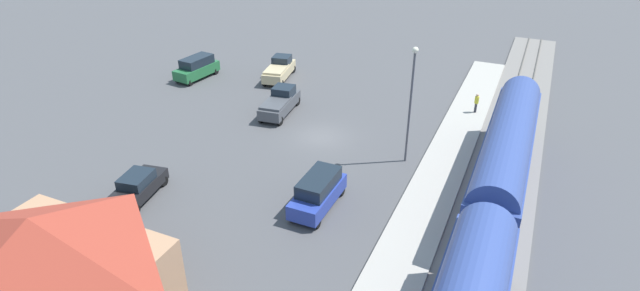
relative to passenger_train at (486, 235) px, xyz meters
The scene contains 12 objects.
ground_plane 18.18m from the passenger_train, 38.76° to the right, with size 200.00×200.00×0.00m, color #4C4C4F.
railway_track 11.58m from the passenger_train, 90.01° to the right, with size 4.80×70.00×0.30m.
platform 12.23m from the passenger_train, 70.42° to the right, with size 3.20×46.00×0.30m.
passenger_train is the anchor object (origin of this frame).
station_building 20.97m from the passenger_train, 30.87° to the left, with size 10.22×8.36×5.72m.
pedestrian_on_platform 20.78m from the passenger_train, 80.55° to the right, with size 0.36×0.36×1.71m.
suv_blue 10.69m from the passenger_train, 13.20° to the right, with size 2.01×4.92×2.22m.
sedan_black 21.47m from the passenger_train, ahead, with size 2.56×4.74×1.74m.
suv_green 35.85m from the passenger_train, 30.17° to the right, with size 2.53×5.10×2.22m.
pickup_charcoal 23.72m from the passenger_train, 36.04° to the right, with size 2.57×5.59×2.14m.
pickup_tan 31.49m from the passenger_train, 42.59° to the right, with size 2.93×5.67×2.14m.
light_pole_near_platform 12.59m from the passenger_train, 56.55° to the right, with size 0.44×0.44×8.65m.
Camera 1 is at (-14.56, 32.70, 18.76)m, focal length 28.21 mm.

